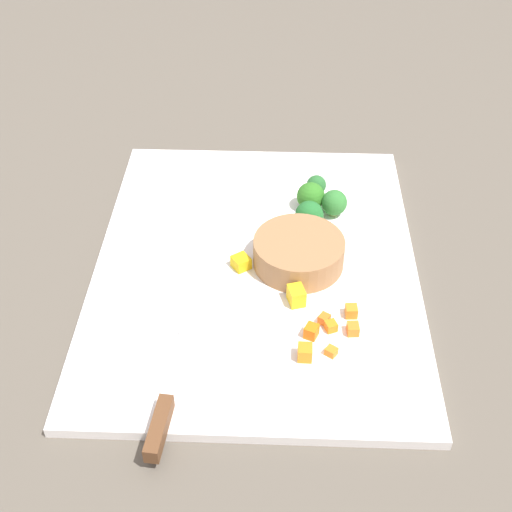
# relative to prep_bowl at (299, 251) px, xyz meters

# --- Properties ---
(ground_plane) EXTENTS (4.00, 4.00, 0.00)m
(ground_plane) POSITION_rel_prep_bowl_xyz_m (0.00, -0.05, -0.03)
(ground_plane) COLOR #5A5348
(cutting_board) EXTENTS (0.50, 0.38, 0.01)m
(cutting_board) POSITION_rel_prep_bowl_xyz_m (0.00, -0.05, -0.02)
(cutting_board) COLOR white
(cutting_board) RESTS_ON ground_plane
(prep_bowl) EXTENTS (0.11, 0.11, 0.03)m
(prep_bowl) POSITION_rel_prep_bowl_xyz_m (0.00, 0.00, 0.00)
(prep_bowl) COLOR #996C45
(prep_bowl) RESTS_ON cutting_board
(chef_knife) EXTENTS (0.34, 0.05, 0.02)m
(chef_knife) POSITION_rel_prep_bowl_xyz_m (0.16, -0.12, -0.01)
(chef_knife) COLOR silver
(chef_knife) RESTS_ON cutting_board
(carrot_dice_0) EXTENTS (0.02, 0.02, 0.02)m
(carrot_dice_0) POSITION_rel_prep_bowl_xyz_m (0.15, 0.01, -0.01)
(carrot_dice_0) COLOR orange
(carrot_dice_0) RESTS_ON cutting_board
(carrot_dice_1) EXTENTS (0.02, 0.02, 0.01)m
(carrot_dice_1) POSITION_rel_prep_bowl_xyz_m (0.12, 0.01, -0.01)
(carrot_dice_1) COLOR orange
(carrot_dice_1) RESTS_ON cutting_board
(carrot_dice_2) EXTENTS (0.01, 0.01, 0.01)m
(carrot_dice_2) POSITION_rel_prep_bowl_xyz_m (0.09, 0.06, -0.01)
(carrot_dice_2) COLOR orange
(carrot_dice_2) RESTS_ON cutting_board
(carrot_dice_3) EXTENTS (0.02, 0.02, 0.01)m
(carrot_dice_3) POSITION_rel_prep_bowl_xyz_m (0.11, 0.03, -0.01)
(carrot_dice_3) COLOR orange
(carrot_dice_3) RESTS_ON cutting_board
(carrot_dice_4) EXTENTS (0.02, 0.02, 0.01)m
(carrot_dice_4) POSITION_rel_prep_bowl_xyz_m (0.10, 0.03, -0.01)
(carrot_dice_4) COLOR orange
(carrot_dice_4) RESTS_ON cutting_board
(carrot_dice_5) EXTENTS (0.01, 0.01, 0.01)m
(carrot_dice_5) POSITION_rel_prep_bowl_xyz_m (0.12, 0.06, -0.01)
(carrot_dice_5) COLOR orange
(carrot_dice_5) RESTS_ON cutting_board
(carrot_dice_6) EXTENTS (0.01, 0.02, 0.01)m
(carrot_dice_6) POSITION_rel_prep_bowl_xyz_m (0.15, 0.03, -0.01)
(carrot_dice_6) COLOR orange
(carrot_dice_6) RESTS_ON cutting_board
(pepper_dice_0) EXTENTS (0.03, 0.02, 0.02)m
(pepper_dice_0) POSITION_rel_prep_bowl_xyz_m (0.07, -0.00, -0.01)
(pepper_dice_0) COLOR yellow
(pepper_dice_0) RESTS_ON cutting_board
(pepper_dice_1) EXTENTS (0.03, 0.03, 0.02)m
(pepper_dice_1) POSITION_rel_prep_bowl_xyz_m (0.01, -0.07, -0.01)
(pepper_dice_1) COLOR yellow
(pepper_dice_1) RESTS_ON cutting_board
(broccoli_floret_0) EXTENTS (0.03, 0.03, 0.03)m
(broccoli_floret_0) POSITION_rel_prep_bowl_xyz_m (-0.14, 0.03, -0.00)
(broccoli_floret_0) COLOR #95B260
(broccoli_floret_0) RESTS_ON cutting_board
(broccoli_floret_1) EXTENTS (0.03, 0.03, 0.04)m
(broccoli_floret_1) POSITION_rel_prep_bowl_xyz_m (-0.10, 0.05, 0.00)
(broccoli_floret_1) COLOR #89B55E
(broccoli_floret_1) RESTS_ON cutting_board
(broccoli_floret_2) EXTENTS (0.04, 0.04, 0.04)m
(broccoli_floret_2) POSITION_rel_prep_bowl_xyz_m (-0.11, 0.02, 0.00)
(broccoli_floret_2) COLOR #86BA57
(broccoli_floret_2) RESTS_ON cutting_board
(broccoli_floret_3) EXTENTS (0.04, 0.04, 0.04)m
(broccoli_floret_3) POSITION_rel_prep_bowl_xyz_m (-0.07, 0.01, 0.00)
(broccoli_floret_3) COLOR #94B56B
(broccoli_floret_3) RESTS_ON cutting_board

